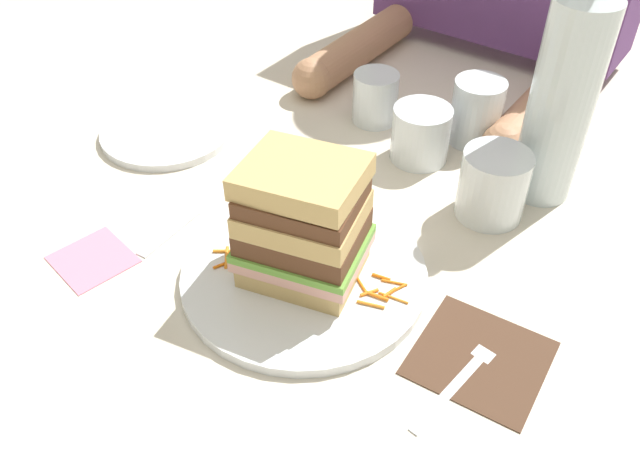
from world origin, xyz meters
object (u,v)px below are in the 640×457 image
(fork, at_px, (467,371))
(juice_glass, at_px, (492,188))
(side_plate, at_px, (167,131))
(main_plate, at_px, (304,274))
(empty_tumbler_1, at_px, (375,98))
(napkin_dark, at_px, (479,359))
(empty_tumbler_0, at_px, (476,112))
(knife, at_px, (194,212))
(empty_tumbler_2, at_px, (421,134))
(napkin_pink, at_px, (93,259))
(sandwich, at_px, (303,224))
(water_bottle, at_px, (565,91))

(fork, bearing_deg, juice_glass, 110.57)
(fork, xyz_separation_m, side_plate, (-0.54, 0.13, 0.00))
(fork, bearing_deg, main_plate, 176.65)
(juice_glass, bearing_deg, empty_tumbler_1, 156.19)
(napkin_dark, bearing_deg, empty_tumbler_0, 117.07)
(knife, relative_size, empty_tumbler_1, 2.70)
(juice_glass, bearing_deg, empty_tumbler_2, 156.98)
(side_plate, xyz_separation_m, napkin_pink, (0.12, -0.24, -0.00))
(sandwich, relative_size, napkin_pink, 1.82)
(knife, relative_size, juice_glass, 2.32)
(empty_tumbler_1, xyz_separation_m, side_plate, (-0.22, -0.21, -0.03))
(sandwich, distance_m, napkin_pink, 0.26)
(juice_glass, bearing_deg, sandwich, -117.52)
(side_plate, bearing_deg, napkin_pink, -62.92)
(main_plate, relative_size, water_bottle, 0.86)
(empty_tumbler_2, distance_m, side_plate, 0.36)
(napkin_dark, distance_m, empty_tumbler_0, 0.40)
(main_plate, relative_size, napkin_pink, 3.29)
(sandwich, xyz_separation_m, empty_tumbler_2, (-0.01, 0.28, -0.04))
(empty_tumbler_0, xyz_separation_m, empty_tumbler_2, (-0.04, -0.08, -0.01))
(empty_tumbler_2, bearing_deg, napkin_pink, -116.92)
(napkin_dark, bearing_deg, fork, -96.52)
(water_bottle, distance_m, empty_tumbler_1, 0.28)
(fork, relative_size, empty_tumbler_1, 2.24)
(napkin_dark, height_order, water_bottle, water_bottle)
(sandwich, bearing_deg, juice_glass, 62.48)
(main_plate, xyz_separation_m, napkin_pink, (-0.21, -0.12, -0.00))
(water_bottle, distance_m, napkin_pink, 0.58)
(empty_tumbler_2, xyz_separation_m, napkin_pink, (-0.20, -0.40, -0.04))
(empty_tumbler_1, bearing_deg, napkin_pink, -102.75)
(empty_tumbler_2, bearing_deg, napkin_dark, -50.70)
(knife, xyz_separation_m, empty_tumbler_1, (0.07, 0.31, 0.04))
(empty_tumbler_0, xyz_separation_m, napkin_pink, (-0.24, -0.48, -0.04))
(napkin_pink, bearing_deg, empty_tumbler_0, 63.28)
(side_plate, bearing_deg, sandwich, -19.36)
(juice_glass, xyz_separation_m, napkin_pink, (-0.33, -0.34, -0.04))
(empty_tumbler_0, bearing_deg, fork, -64.64)
(sandwich, relative_size, side_plate, 0.80)
(napkin_dark, height_order, napkin_pink, same)
(main_plate, bearing_deg, sandwich, 129.50)
(juice_glass, xyz_separation_m, side_plate, (-0.45, -0.11, -0.03))
(sandwich, height_order, empty_tumbler_1, sandwich)
(main_plate, bearing_deg, juice_glass, 62.66)
(main_plate, relative_size, knife, 1.35)
(fork, distance_m, knife, 0.38)
(empty_tumbler_1, bearing_deg, main_plate, -70.72)
(juice_glass, relative_size, napkin_pink, 1.05)
(empty_tumbler_0, xyz_separation_m, empty_tumbler_1, (-0.14, -0.04, -0.01))
(napkin_dark, bearing_deg, water_bottle, 101.12)
(main_plate, height_order, juice_glass, juice_glass)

